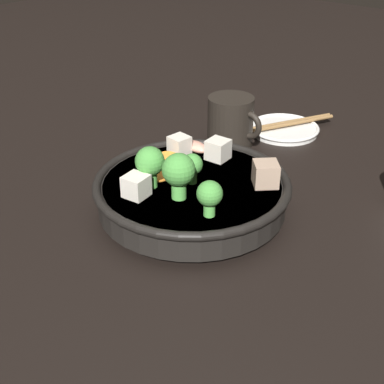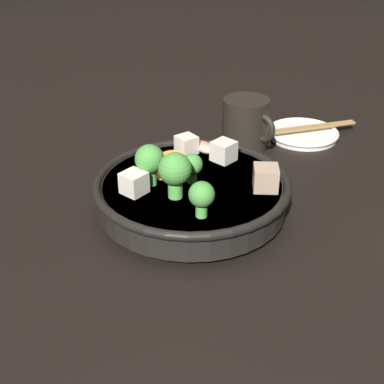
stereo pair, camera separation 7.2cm
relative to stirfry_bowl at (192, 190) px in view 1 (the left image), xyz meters
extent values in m
plane|color=black|center=(0.00, 0.00, -0.04)|extent=(3.00, 3.00, 0.00)
cylinder|color=black|center=(0.00, 0.00, -0.03)|extent=(0.14, 0.14, 0.01)
cylinder|color=black|center=(0.00, 0.00, -0.01)|extent=(0.25, 0.25, 0.04)
torus|color=black|center=(0.00, 0.00, 0.01)|extent=(0.27, 0.27, 0.01)
cylinder|color=brown|center=(0.00, 0.00, 0.00)|extent=(0.24, 0.24, 0.02)
cylinder|color=orange|center=(-0.04, 0.01, 0.01)|extent=(0.05, 0.05, 0.01)
cylinder|color=orange|center=(-0.05, -0.01, 0.01)|extent=(0.05, 0.05, 0.01)
cylinder|color=orange|center=(-0.06, 0.02, 0.01)|extent=(0.05, 0.05, 0.02)
cylinder|color=#59B84C|center=(0.01, -0.04, 0.02)|extent=(0.02, 0.02, 0.03)
sphere|color=#47933D|center=(0.01, -0.04, 0.05)|extent=(0.04, 0.04, 0.04)
cylinder|color=#59B84C|center=(0.07, -0.05, 0.02)|extent=(0.01, 0.01, 0.02)
sphere|color=#47933D|center=(0.07, -0.05, 0.04)|extent=(0.03, 0.03, 0.03)
cylinder|color=#59B84C|center=(0.00, 0.00, 0.02)|extent=(0.01, 0.01, 0.02)
sphere|color=#47933D|center=(0.00, 0.00, 0.04)|extent=(0.03, 0.03, 0.03)
cylinder|color=#59B84C|center=(-0.03, -0.04, 0.02)|extent=(0.02, 0.02, 0.02)
sphere|color=#47933D|center=(-0.03, -0.04, 0.05)|extent=(0.04, 0.04, 0.04)
cube|color=silver|center=(-0.07, 0.06, 0.02)|extent=(0.03, 0.03, 0.03)
cube|color=silver|center=(-0.02, 0.08, 0.03)|extent=(0.03, 0.03, 0.03)
cube|color=tan|center=(0.08, 0.06, 0.03)|extent=(0.04, 0.04, 0.03)
cube|color=silver|center=(-0.03, -0.07, 0.03)|extent=(0.03, 0.03, 0.03)
ellipsoid|color=#EA9E84|center=(-0.06, 0.08, 0.02)|extent=(0.04, 0.03, 0.01)
cylinder|color=white|center=(-0.05, 0.32, -0.03)|extent=(0.12, 0.12, 0.01)
torus|color=white|center=(-0.05, 0.32, -0.03)|extent=(0.13, 0.13, 0.01)
cylinder|color=black|center=(-0.09, 0.21, 0.01)|extent=(0.08, 0.08, 0.09)
torus|color=black|center=(-0.05, 0.21, 0.01)|extent=(0.05, 0.01, 0.05)
cylinder|color=olive|center=(-0.05, 0.31, -0.02)|extent=(0.09, 0.18, 0.01)
cylinder|color=olive|center=(-0.05, 0.32, -0.02)|extent=(0.09, 0.18, 0.01)
camera|label=1|loc=(0.40, -0.47, 0.36)|focal=50.00mm
camera|label=2|loc=(0.46, -0.42, 0.36)|focal=50.00mm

